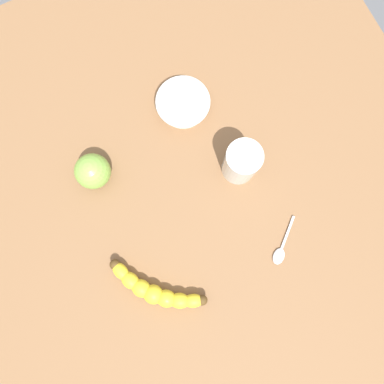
{
  "coord_description": "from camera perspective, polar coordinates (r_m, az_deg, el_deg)",
  "views": [
    {
      "loc": [
        -3.54,
        -12.69,
        80.79
      ],
      "look_at": [
        1.66,
        -2.04,
        5.0
      ],
      "focal_mm": 33.12,
      "sensor_mm": 36.0,
      "label": 1
    }
  ],
  "objects": [
    {
      "name": "wooden_tabletop",
      "position": [
        0.8,
        -1.7,
        0.39
      ],
      "size": [
        120.0,
        120.0,
        3.0
      ],
      "primitive_type": "cube",
      "color": "brown",
      "rests_on": "ground"
    },
    {
      "name": "banana",
      "position": [
        0.77,
        -6.01,
        -15.54
      ],
      "size": [
        15.82,
        17.04,
        3.96
      ],
      "rotation": [
        0.0,
        0.0,
        5.45
      ],
      "color": "yellow",
      "rests_on": "wooden_tabletop"
    },
    {
      "name": "smoothie_glass",
      "position": [
        0.76,
        7.91,
        4.66
      ],
      "size": [
        7.49,
        7.49,
        10.85
      ],
      "color": "silver",
      "rests_on": "wooden_tabletop"
    },
    {
      "name": "ceramic_bowl",
      "position": [
        0.82,
        -1.47,
        14.07
      ],
      "size": [
        12.26,
        12.26,
        4.2
      ],
      "color": "white",
      "rests_on": "wooden_tabletop"
    },
    {
      "name": "green_apple_fruit",
      "position": [
        0.79,
        -15.71,
        3.24
      ],
      "size": [
        7.71,
        7.71,
        7.71
      ],
      "primitive_type": "sphere",
      "color": "#84B747",
      "rests_on": "wooden_tabletop"
    },
    {
      "name": "teaspoon",
      "position": [
        0.8,
        13.96,
        -9.56
      ],
      "size": [
        9.38,
        8.48,
        0.8
      ],
      "rotation": [
        0.0,
        0.0,
        3.86
      ],
      "color": "silver",
      "rests_on": "wooden_tabletop"
    }
  ]
}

